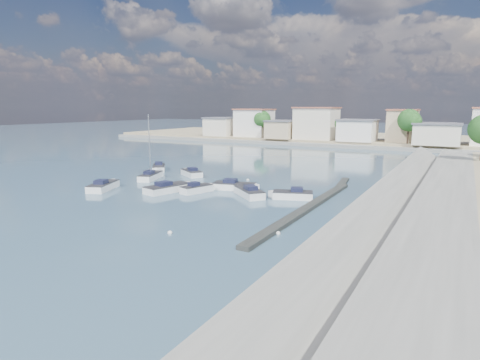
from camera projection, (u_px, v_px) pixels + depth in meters
The scene contains 17 objects.
ground at pixel (329, 166), 67.70m from camera, with size 400.00×400.00×0.00m, color #334B66.
seawall_walkway at pixel (443, 208), 35.47m from camera, with size 5.00×90.00×1.80m, color slate.
breakwater at pixel (316, 202), 40.93m from camera, with size 2.00×31.02×0.35m.
far_shore_land at pixel (385, 140), 112.16m from camera, with size 160.00×40.00×1.40m, color gray.
far_shore_quay at pixel (369, 147), 94.21m from camera, with size 160.00×2.50×0.80m, color slate.
far_town at pixel (423, 128), 93.30m from camera, with size 113.01×12.80×8.35m.
shore_trees at pixel (407, 124), 86.67m from camera, with size 74.56×38.32×7.92m.
motorboat_a at pixel (104, 186), 48.15m from camera, with size 3.72×5.56×1.48m.
motorboat_b at pixel (198, 189), 46.44m from camera, with size 2.61×4.31×1.48m.
motorboat_c at pixel (248, 192), 44.65m from camera, with size 4.98×4.61×1.48m.
motorboat_d at pixel (291, 195), 43.14m from camera, with size 4.78×3.09×1.48m.
motorboat_e at pixel (170, 188), 46.90m from camera, with size 3.44×6.24×1.48m.
motorboat_f at pixel (191, 173), 57.63m from camera, with size 4.64×3.89×1.48m.
motorboat_g at pixel (159, 168), 62.15m from camera, with size 4.34×4.79×1.48m.
motorboat_h at pixel (236, 187), 47.84m from camera, with size 5.69×3.02×1.48m.
sailboat at pixel (151, 176), 55.03m from camera, with size 3.34×5.65×9.00m.
mooring_buoys at pixel (308, 199), 42.95m from camera, with size 18.81×32.73×0.38m.
Camera 1 is at (19.69, -25.85, 9.75)m, focal length 30.00 mm.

